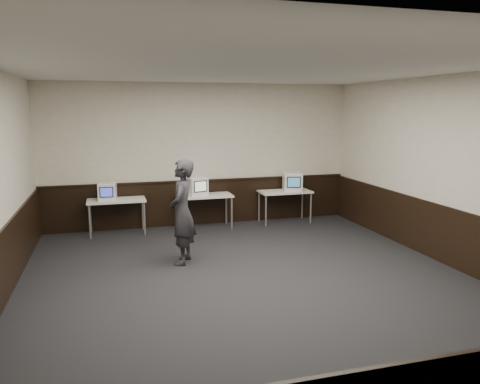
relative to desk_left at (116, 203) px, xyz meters
name	(u,v)px	position (x,y,z in m)	size (l,w,h in m)	color
floor	(253,285)	(1.90, -3.60, -0.68)	(8.00, 8.00, 0.00)	black
ceiling	(254,68)	(1.90, -3.60, 2.52)	(8.00, 8.00, 0.00)	white
back_wall	(201,155)	(1.90, 0.40, 0.92)	(7.00, 7.00, 0.00)	silver
front_wall	(440,273)	(1.90, -7.60, 0.92)	(7.00, 7.00, 0.00)	silver
right_wall	(455,172)	(5.40, -3.60, 0.92)	(8.00, 8.00, 0.00)	silver
wainscot_back	(202,203)	(1.90, 0.38, -0.18)	(6.98, 0.04, 1.00)	black
wainscot_right	(449,237)	(5.38, -3.60, -0.18)	(0.04, 7.98, 1.00)	black
wainscot_rail	(201,180)	(1.90, 0.36, 0.34)	(6.98, 0.06, 0.04)	black
desk_left	(116,203)	(0.00, 0.00, 0.00)	(1.20, 0.60, 0.75)	silver
desk_center	(205,198)	(1.90, 0.00, 0.00)	(1.20, 0.60, 0.75)	silver
desk_right	(285,194)	(3.80, 0.00, 0.00)	(1.20, 0.60, 0.75)	silver
emac_left	(107,191)	(-0.17, -0.02, 0.25)	(0.40, 0.42, 0.36)	white
emac_center	(196,186)	(1.72, 0.03, 0.28)	(0.51, 0.52, 0.41)	white
emac_right	(292,182)	(3.97, -0.02, 0.28)	(0.51, 0.53, 0.42)	white
person	(182,212)	(1.05, -2.25, 0.22)	(0.66, 0.43, 1.80)	#26252A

